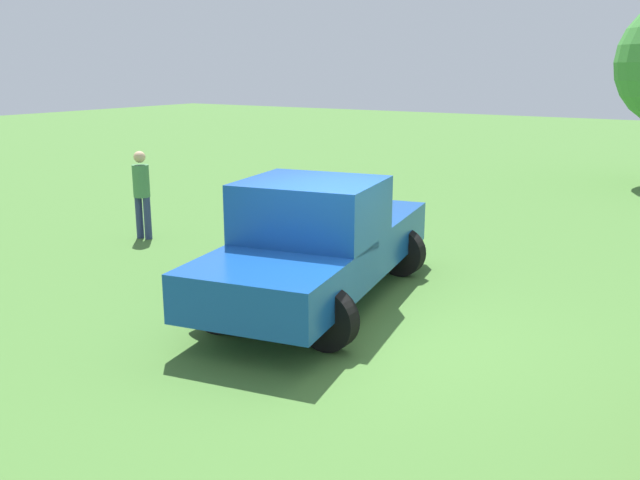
% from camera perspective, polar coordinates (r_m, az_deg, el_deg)
% --- Properties ---
extents(ground_plane, '(80.00, 80.00, 0.00)m').
position_cam_1_polar(ground_plane, '(9.03, 2.93, -7.19)').
color(ground_plane, '#477533').
extents(pickup_truck, '(2.85, 5.33, 1.81)m').
position_cam_1_polar(pickup_truck, '(9.60, -0.30, 0.01)').
color(pickup_truck, black).
rests_on(pickup_truck, ground_plane).
extents(person_bystander, '(0.36, 0.36, 1.72)m').
position_cam_1_polar(person_bystander, '(13.75, -14.64, 4.08)').
color(person_bystander, navy).
rests_on(person_bystander, ground_plane).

